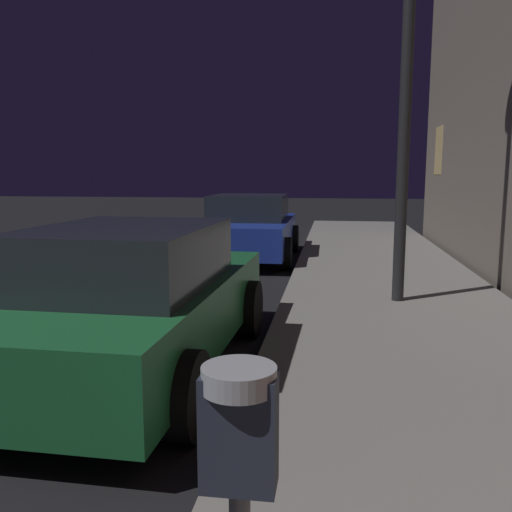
{
  "coord_description": "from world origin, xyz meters",
  "views": [
    {
      "loc": [
        4.7,
        -2.24,
        1.89
      ],
      "look_at": [
        4.18,
        1.38,
        1.33
      ],
      "focal_mm": 37.8,
      "sensor_mm": 36.0,
      "label": 1
    }
  ],
  "objects_px": {
    "car_green": "(134,300)",
    "street_lamp": "(409,7)",
    "parking_meter": "(239,482)",
    "car_blue": "(249,228)"
  },
  "relations": [
    {
      "from": "car_green",
      "to": "car_blue",
      "type": "xyz_separation_m",
      "value": [
        0.0,
        6.98,
        -0.0
      ]
    },
    {
      "from": "car_green",
      "to": "street_lamp",
      "type": "bearing_deg",
      "value": 45.11
    },
    {
      "from": "car_green",
      "to": "car_blue",
      "type": "distance_m",
      "value": 6.98
    },
    {
      "from": "car_green",
      "to": "street_lamp",
      "type": "height_order",
      "value": "street_lamp"
    },
    {
      "from": "parking_meter",
      "to": "car_green",
      "type": "height_order",
      "value": "car_green"
    },
    {
      "from": "parking_meter",
      "to": "car_green",
      "type": "bearing_deg",
      "value": 114.89
    },
    {
      "from": "parking_meter",
      "to": "car_green",
      "type": "relative_size",
      "value": 0.31
    },
    {
      "from": "parking_meter",
      "to": "street_lamp",
      "type": "distance_m",
      "value": 7.01
    },
    {
      "from": "car_blue",
      "to": "street_lamp",
      "type": "bearing_deg",
      "value": -56.79
    },
    {
      "from": "parking_meter",
      "to": "car_green",
      "type": "distance_m",
      "value": 3.89
    }
  ]
}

